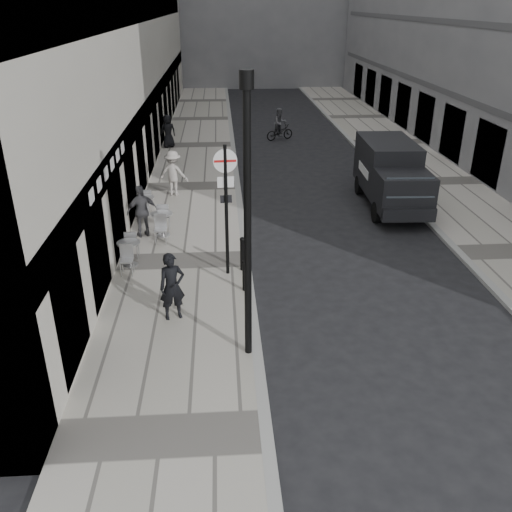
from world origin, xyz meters
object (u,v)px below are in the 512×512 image
(sign_post, at_px, (226,194))
(lamppost, at_px, (247,211))
(panel_van, at_px, (391,172))
(walking_man, at_px, (172,287))
(cyclist, at_px, (280,128))

(sign_post, relative_size, lamppost, 0.62)
(sign_post, xyz_separation_m, panel_van, (6.61, 5.88, -1.21))
(walking_man, distance_m, sign_post, 3.24)
(sign_post, height_order, panel_van, sign_post)
(sign_post, height_order, cyclist, sign_post)
(lamppost, relative_size, panel_van, 1.17)
(walking_man, distance_m, panel_van, 11.57)
(lamppost, xyz_separation_m, cyclist, (3.05, 21.78, -2.89))
(panel_van, bearing_deg, sign_post, -135.99)
(walking_man, relative_size, sign_post, 0.46)
(panel_van, height_order, cyclist, panel_van)
(walking_man, height_order, panel_van, panel_van)
(lamppost, xyz_separation_m, panel_van, (6.21, 9.97, -2.21))
(lamppost, height_order, cyclist, lamppost)
(walking_man, bearing_deg, lamppost, -58.77)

